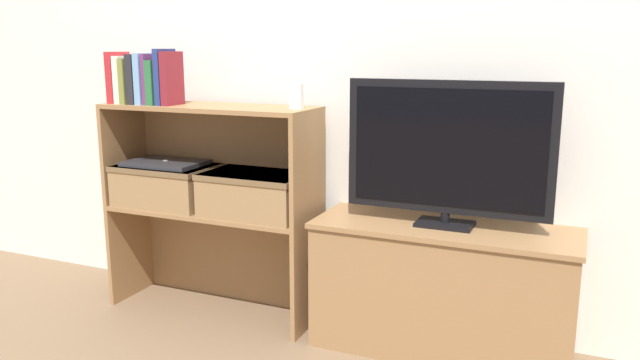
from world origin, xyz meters
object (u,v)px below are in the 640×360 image
tv (448,150)px  book_skyblue (146,79)px  book_charcoal (139,79)px  laptop (166,163)px  baby_monitor (297,96)px  book_ivory (125,80)px  book_forest (158,82)px  book_navy (165,77)px  book_plum (152,79)px  book_maroon (172,78)px  book_crimson (118,77)px  storage_basket_left (167,183)px  tv_stand (442,289)px  book_olive (132,81)px  storage_basket_right (255,192)px

tv → book_skyblue: size_ratio=3.53×
book_charcoal → laptop: 0.40m
baby_monitor → tv: bearing=1.9°
book_ivory → book_forest: bearing=0.0°
book_charcoal → book_navy: (0.14, 0.00, 0.01)m
book_navy → book_plum: bearing=180.0°
book_charcoal → laptop: size_ratio=0.62×
book_navy → book_maroon: (0.04, 0.00, -0.01)m
book_crimson → book_charcoal: book_crimson is taller
book_maroon → storage_basket_left: book_maroon is taller
tv_stand → book_forest: bearing=-176.4°
tv → book_forest: bearing=-176.5°
book_forest → tv_stand: bearing=3.6°
book_forest → book_olive: bearing=180.0°
baby_monitor → book_ivory: bearing=-176.0°
book_crimson → laptop: bearing=11.7°
book_olive → book_skyblue: book_skyblue is taller
book_ivory → book_skyblue: bearing=0.0°
book_forest → baby_monitor: 0.66m
book_ivory → book_navy: (0.22, 0.00, 0.02)m
book_olive → laptop: size_ratio=0.57×
book_crimson → book_ivory: 0.04m
laptop → book_maroon: bearing=-25.4°
book_navy → baby_monitor: size_ratio=1.80×
book_skyblue → storage_basket_left: (0.05, 0.04, -0.48)m
book_olive → book_charcoal: 0.04m
tv_stand → book_olive: size_ratio=5.12×
book_crimson → storage_basket_right: size_ratio=0.51×
book_olive → book_navy: size_ratio=0.82×
tv → tv_stand: bearing=90.0°
storage_basket_left → book_charcoal: bearing=-153.9°
book_charcoal → book_ivory: bearing=180.0°
book_ivory → book_charcoal: bearing=0.0°
tv → book_maroon: (-1.21, -0.08, 0.25)m
book_skyblue → book_maroon: size_ratio=0.96×
book_crimson → book_forest: bearing=0.0°
book_olive → book_navy: book_navy is taller
tv → laptop: 1.31m
book_olive → storage_basket_right: book_olive is taller
tv_stand → book_navy: 1.50m
tv_stand → book_skyblue: 1.58m
book_crimson → book_plum: (0.19, 0.00, -0.00)m
book_olive → storage_basket_right: bearing=4.1°
book_ivory → book_charcoal: size_ratio=0.96×
book_ivory → book_plum: 0.15m
tv_stand → book_olive: bearing=-176.8°
book_navy → laptop: book_navy is taller
tv_stand → book_crimson: bearing=-177.0°
book_olive → baby_monitor: 0.80m
storage_basket_left → laptop: (0.00, 0.00, 0.10)m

